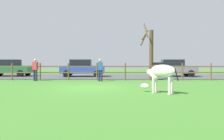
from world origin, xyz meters
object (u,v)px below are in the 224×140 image
(zebra, at_px, (161,73))
(crow_on_grass, at_px, (170,82))
(parked_car_blue, at_px, (82,68))
(parked_car_grey, at_px, (173,68))
(parked_car_green, at_px, (9,68))
(visitor_right_of_tree, at_px, (35,69))
(bare_tree, at_px, (150,53))
(visitor_left_of_tree, at_px, (100,69))

(zebra, height_order, crow_on_grass, zebra)
(parked_car_blue, bearing_deg, crow_on_grass, -45.15)
(parked_car_blue, relative_size, parked_car_grey, 1.00)
(zebra, distance_m, crow_on_grass, 4.67)
(parked_car_green, relative_size, visitor_right_of_tree, 2.46)
(crow_on_grass, relative_size, parked_car_green, 0.05)
(bare_tree, bearing_deg, parked_car_grey, 54.72)
(parked_car_blue, xyz_separation_m, visitor_right_of_tree, (-2.89, -4.34, 0.06))
(zebra, relative_size, parked_car_blue, 0.40)
(zebra, distance_m, parked_car_grey, 11.76)
(crow_on_grass, relative_size, visitor_left_of_tree, 0.13)
(parked_car_blue, bearing_deg, visitor_right_of_tree, -123.65)
(zebra, xyz_separation_m, visitor_right_of_tree, (-7.98, 6.61, -0.02))
(parked_car_grey, xyz_separation_m, visitor_right_of_tree, (-11.33, -4.66, 0.06))
(bare_tree, relative_size, visitor_left_of_tree, 2.68)
(zebra, height_order, visitor_right_of_tree, visitor_right_of_tree)
(zebra, distance_m, visitor_right_of_tree, 10.36)
(parked_car_grey, bearing_deg, zebra, -106.54)
(bare_tree, xyz_separation_m, visitor_right_of_tree, (-8.61, -0.82, -1.20))
(crow_on_grass, distance_m, parked_car_green, 15.21)
(parked_car_blue, bearing_deg, parked_car_grey, 2.24)
(parked_car_blue, height_order, visitor_right_of_tree, visitor_right_of_tree)
(zebra, xyz_separation_m, parked_car_blue, (-5.09, 10.94, -0.08))
(parked_car_green, bearing_deg, crow_on_grass, -27.49)
(parked_car_grey, relative_size, visitor_left_of_tree, 2.47)
(visitor_left_of_tree, bearing_deg, visitor_right_of_tree, 177.52)
(parked_car_green, height_order, visitor_right_of_tree, visitor_right_of_tree)
(bare_tree, bearing_deg, visitor_left_of_tree, -164.82)
(parked_car_blue, relative_size, visitor_left_of_tree, 2.46)
(crow_on_grass, bearing_deg, parked_car_grey, 74.64)
(crow_on_grass, height_order, parked_car_grey, parked_car_grey)
(crow_on_grass, bearing_deg, parked_car_green, 152.51)
(visitor_right_of_tree, bearing_deg, parked_car_grey, 22.38)
(zebra, xyz_separation_m, parked_car_grey, (3.35, 11.27, -0.08))
(parked_car_green, distance_m, visitor_left_of_tree, 10.17)
(parked_car_blue, bearing_deg, parked_car_green, 176.42)
(zebra, distance_m, parked_car_blue, 12.07)
(zebra, bearing_deg, bare_tree, 85.17)
(crow_on_grass, xyz_separation_m, visitor_right_of_tree, (-9.43, 2.24, 0.78))
(zebra, relative_size, visitor_left_of_tree, 0.98)
(parked_car_grey, xyz_separation_m, visitor_left_of_tree, (-6.52, -4.87, 0.06))
(parked_car_grey, bearing_deg, visitor_left_of_tree, -143.21)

